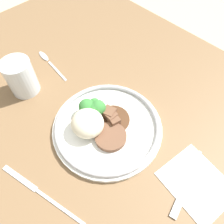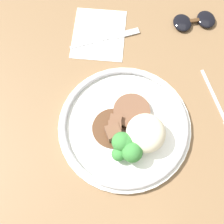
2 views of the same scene
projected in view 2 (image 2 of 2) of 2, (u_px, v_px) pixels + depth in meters
ground_plane at (146, 119)px, 0.72m from camera, size 8.00×8.00×0.00m
dining_table at (147, 117)px, 0.70m from camera, size 1.43×1.10×0.03m
napkin at (99, 34)px, 0.76m from camera, size 0.16×0.14×0.00m
plate at (128, 128)px, 0.65m from camera, size 0.28×0.28×0.07m
fork at (112, 37)px, 0.76m from camera, size 0.05×0.17×0.00m
knife at (224, 119)px, 0.68m from camera, size 0.23×0.07×0.00m
sunglasses at (194, 21)px, 0.77m from camera, size 0.06×0.11×0.02m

